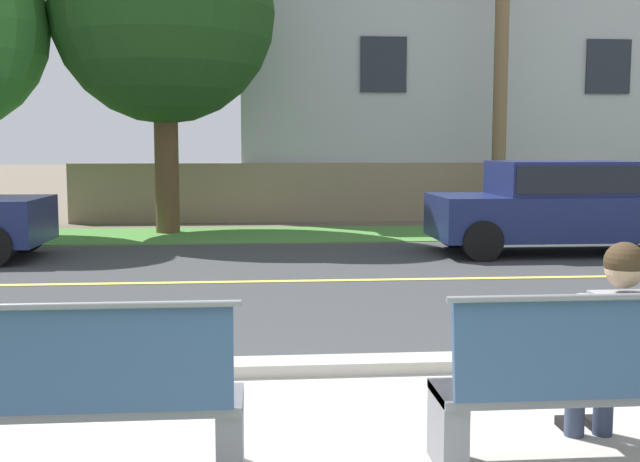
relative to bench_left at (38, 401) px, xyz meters
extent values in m
plane|color=#665B4C|center=(1.57, 7.57, -0.47)|extent=(140.00, 140.00, 0.00)
cube|color=#ADA89E|center=(1.57, 1.92, -0.41)|extent=(44.00, 0.30, 0.11)
cube|color=#383A3D|center=(1.57, 6.07, -0.46)|extent=(52.00, 8.00, 0.01)
cube|color=#E0CC4C|center=(1.57, 6.07, -0.46)|extent=(48.00, 0.14, 0.01)
cube|color=#478438|center=(1.57, 11.56, -0.46)|extent=(48.00, 2.80, 0.02)
cube|color=slate|center=(0.98, 0.07, -0.24)|extent=(0.14, 0.40, 0.45)
cube|color=slate|center=(0.00, 0.07, -0.04)|extent=(2.10, 0.44, 0.05)
cube|color=navy|center=(0.00, -0.12, 0.24)|extent=(2.01, 0.12, 0.52)
cylinder|color=slate|center=(0.00, -0.13, 0.52)|extent=(2.10, 0.04, 0.04)
cube|color=slate|center=(2.17, 0.07, -0.24)|extent=(0.14, 0.40, 0.45)
cube|color=slate|center=(3.15, 0.07, -0.04)|extent=(2.10, 0.44, 0.05)
cube|color=navy|center=(3.15, -0.12, 0.24)|extent=(2.01, 0.12, 0.52)
cylinder|color=#333D56|center=(3.06, 0.26, 0.04)|extent=(0.15, 0.42, 0.15)
cylinder|color=#333D56|center=(3.24, 0.26, 0.04)|extent=(0.15, 0.42, 0.15)
cylinder|color=#333D56|center=(3.06, 0.45, -0.25)|extent=(0.12, 0.12, 0.43)
cube|color=black|center=(3.06, 0.53, -0.43)|extent=(0.09, 0.24, 0.07)
cylinder|color=#333D56|center=(3.24, 0.45, -0.25)|extent=(0.12, 0.12, 0.43)
cube|color=black|center=(3.24, 0.53, -0.43)|extent=(0.09, 0.24, 0.07)
cube|color=gray|center=(3.15, 0.07, 0.24)|extent=(0.34, 0.20, 0.52)
cylinder|color=gray|center=(2.93, 0.09, 0.26)|extent=(0.09, 0.09, 0.46)
sphere|color=tan|center=(3.15, 0.08, 0.63)|extent=(0.21, 0.21, 0.21)
sphere|color=#382819|center=(3.15, 0.08, 0.67)|extent=(0.22, 0.22, 0.22)
cube|color=navy|center=(6.23, 8.47, 0.15)|extent=(4.30, 1.76, 0.72)
cube|color=navy|center=(6.23, 8.47, 0.77)|extent=(2.24, 1.58, 0.60)
cube|color=black|center=(6.23, 8.47, 0.79)|extent=(2.15, 1.62, 0.43)
cylinder|color=black|center=(7.83, 9.31, -0.15)|extent=(0.64, 0.18, 0.64)
cylinder|color=black|center=(4.63, 7.63, -0.15)|extent=(0.64, 0.18, 0.64)
cylinder|color=black|center=(4.63, 9.31, -0.15)|extent=(0.64, 0.18, 0.64)
cylinder|color=black|center=(-2.76, 9.31, -0.15)|extent=(0.64, 0.18, 0.64)
cylinder|color=brown|center=(-0.69, 12.12, 0.94)|extent=(0.49, 0.49, 2.81)
sphere|color=#1E4719|center=(-0.69, 12.12, 4.02)|extent=(4.49, 4.49, 4.49)
cylinder|color=brown|center=(6.67, 13.27, 3.43)|extent=(0.32, 0.32, 7.80)
cube|color=gray|center=(3.29, 14.35, 0.23)|extent=(13.00, 0.36, 1.40)
cube|color=#B7BCC1|center=(6.92, 17.55, 2.91)|extent=(12.24, 6.40, 6.75)
cube|color=#232833|center=(4.16, 14.32, 3.25)|extent=(1.10, 0.06, 1.30)
cube|color=#232833|center=(9.67, 14.32, 3.25)|extent=(1.10, 0.06, 1.30)
camera|label=1|loc=(1.13, -3.94, 1.30)|focal=43.13mm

